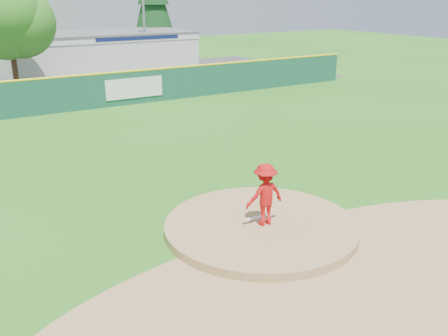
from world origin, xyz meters
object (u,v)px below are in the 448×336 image
van (51,89)px  deciduous_tree (9,24)px  pitcher (265,195)px  light_pole_right (143,4)px  pool_building_grp (99,52)px  conifer_tree (153,2)px

van → deciduous_tree: deciduous_tree is taller
pitcher → light_pole_right: (8.97, 29.11, 4.40)m
van → light_pole_right: bearing=-51.9°
pitcher → light_pole_right: size_ratio=0.18×
pitcher → pool_building_grp: bearing=-98.6°
pitcher → deciduous_tree: 25.42m
pool_building_grp → light_pole_right: light_pole_right is taller
deciduous_tree → conifer_tree: conifer_tree is taller
pool_building_grp → light_pole_right: (3.00, -2.99, 3.88)m
van → conifer_tree: (13.54, 14.15, 4.81)m
pitcher → van: bearing=-86.6°
pitcher → deciduous_tree: (-2.03, 25.11, 3.41)m
pool_building_grp → conifer_tree: size_ratio=1.60×
pool_building_grp → deciduous_tree: bearing=-138.8°
van → conifer_tree: bearing=-42.5°
pitcher → pool_building_grp: 32.66m
van → deciduous_tree: bearing=26.1°
van → deciduous_tree: 5.17m
van → conifer_tree: size_ratio=0.54×
pitcher → pool_building_grp: (5.97, 32.11, 0.52)m
conifer_tree → pitcher: bearing=-109.8°
pitcher → van: pitcher is taller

